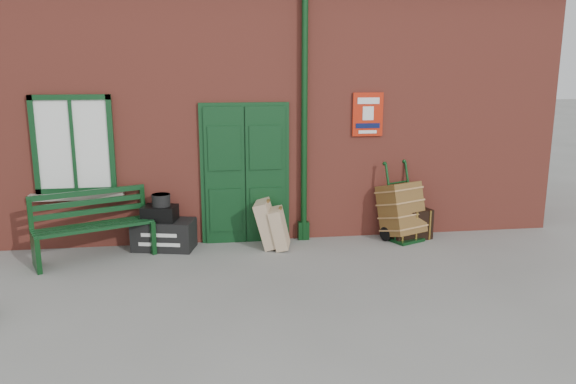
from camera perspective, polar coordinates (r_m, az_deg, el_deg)
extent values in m
plane|color=gray|center=(7.93, -1.33, -8.07)|extent=(80.00, 80.00, 0.00)
cube|color=#A44434|center=(10.94, -3.60, 8.36)|extent=(10.00, 4.00, 4.00)
cube|color=#0E3518|center=(9.01, -4.37, 1.68)|extent=(1.42, 0.12, 2.32)
cube|color=white|center=(9.13, -20.99, 4.52)|extent=(1.20, 0.08, 1.50)
cylinder|color=#0D3615|center=(8.96, 1.67, 7.46)|extent=(0.10, 0.10, 4.00)
cube|color=red|center=(9.24, 8.11, 7.81)|extent=(0.50, 0.03, 0.70)
cube|color=#0E3518|center=(8.73, -19.11, -3.34)|extent=(1.73, 1.08, 0.05)
cube|color=#0E3518|center=(8.89, -19.60, -1.00)|extent=(1.57, 0.70, 0.45)
cube|color=#0D3615|center=(8.69, -24.23, -5.60)|extent=(0.26, 0.49, 0.51)
cube|color=#0D3615|center=(8.99, -13.94, -4.24)|extent=(0.26, 0.49, 0.51)
cube|color=black|center=(9.03, -12.47, -4.24)|extent=(1.02, 0.71, 0.46)
cube|color=black|center=(8.94, -12.89, -2.11)|extent=(0.58, 0.48, 0.23)
cylinder|color=black|center=(8.89, -12.77, -0.80)|extent=(0.34, 0.34, 0.19)
cube|color=tan|center=(8.88, -2.13, -3.23)|extent=(0.50, 0.60, 0.76)
cube|color=tan|center=(8.82, -0.90, -3.70)|extent=(0.42, 0.53, 0.65)
cube|color=#0D3615|center=(9.46, 11.96, -4.76)|extent=(0.60, 0.53, 0.05)
cylinder|color=#0D3615|center=(9.27, 10.41, -1.09)|extent=(0.18, 0.33, 1.25)
cylinder|color=#0D3615|center=(9.57, 12.31, -0.75)|extent=(0.18, 0.33, 1.25)
cylinder|color=black|center=(9.38, 9.89, -4.22)|extent=(0.14, 0.24, 0.24)
cylinder|color=black|center=(9.76, 12.37, -3.66)|extent=(0.14, 0.24, 0.24)
cube|color=brown|center=(9.44, 11.42, -1.70)|extent=(0.83, 0.86, 0.93)
cube|color=black|center=(9.57, 12.12, -3.17)|extent=(0.78, 0.62, 0.50)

